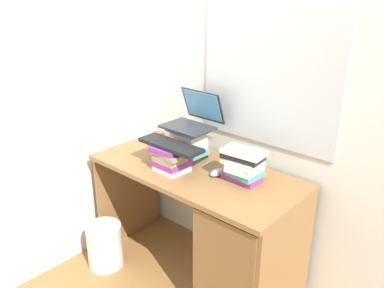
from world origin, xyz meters
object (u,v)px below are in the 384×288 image
object	(u,v)px
book_stack_tall	(188,144)
book_stack_keyboard_riser	(171,158)
laptop	(194,118)
computer_mouse	(217,172)
wastebasket	(105,245)
book_stack_side	(243,165)
mug	(158,140)
desk	(235,240)
keyboard	(171,145)

from	to	relation	value
book_stack_tall	book_stack_keyboard_riser	bearing A→B (deg)	-78.56
laptop	computer_mouse	bearing A→B (deg)	-23.82
book_stack_keyboard_riser	wastebasket	distance (m)	0.82
book_stack_side	wastebasket	bearing A→B (deg)	-152.27
book_stack_keyboard_riser	laptop	distance (m)	0.32
computer_mouse	mug	xyz separation A→B (m)	(-0.58, 0.08, 0.03)
laptop	book_stack_side	bearing A→B (deg)	-11.42
book_stack_keyboard_riser	wastebasket	size ratio (longest dim) A/B	0.74
computer_mouse	book_stack_keyboard_riser	bearing A→B (deg)	-153.98
desk	book_stack_side	size ratio (longest dim) A/B	5.39
desk	book_stack_side	world-z (taller)	book_stack_side
laptop	keyboard	bearing A→B (deg)	-80.76
book_stack_side	book_stack_tall	bearing A→B (deg)	175.86
book_stack_tall	mug	xyz separation A→B (m)	(-0.28, 0.01, -0.05)
book_stack_keyboard_riser	computer_mouse	bearing A→B (deg)	26.02
mug	wastebasket	size ratio (longest dim) A/B	0.42
keyboard	book_stack_side	bearing A→B (deg)	21.36
book_stack_tall	book_stack_side	bearing A→B (deg)	-4.14
book_stack_tall	keyboard	xyz separation A→B (m)	(0.04, -0.19, 0.06)
book_stack_tall	keyboard	world-z (taller)	book_stack_tall
book_stack_side	wastebasket	distance (m)	1.14
book_stack_tall	wastebasket	bearing A→B (deg)	-127.51
book_stack_tall	mug	world-z (taller)	book_stack_tall
computer_mouse	laptop	bearing A→B (deg)	156.18
mug	book_stack_keyboard_riser	bearing A→B (deg)	-32.37
book_stack_side	computer_mouse	size ratio (longest dim) A/B	2.37
book_stack_keyboard_riser	laptop	xyz separation A→B (m)	(-0.04, 0.26, 0.18)
book_stack_tall	laptop	bearing A→B (deg)	90.53
desk	book_stack_keyboard_riser	bearing A→B (deg)	-169.63
book_stack_side	keyboard	world-z (taller)	book_stack_side
book_stack_tall	wastebasket	world-z (taller)	book_stack_tall
book_stack_side	keyboard	size ratio (longest dim) A/B	0.59
keyboard	wastebasket	world-z (taller)	keyboard
keyboard	computer_mouse	world-z (taller)	keyboard
book_stack_tall	book_stack_side	size ratio (longest dim) A/B	0.97
desk	laptop	xyz separation A→B (m)	(-0.48, 0.18, 0.60)
desk	wastebasket	world-z (taller)	desk
keyboard	mug	size ratio (longest dim) A/B	3.27
laptop	keyboard	world-z (taller)	laptop
book_stack_keyboard_riser	mug	world-z (taller)	book_stack_keyboard_riser
book_stack_tall	laptop	distance (m)	0.17
book_stack_tall	desk	bearing A→B (deg)	-13.64
computer_mouse	wastebasket	xyz separation A→B (m)	(-0.64, -0.38, -0.62)
laptop	computer_mouse	world-z (taller)	laptop
keyboard	computer_mouse	distance (m)	0.32
desk	book_stack_tall	world-z (taller)	book_stack_tall
book_stack_tall	computer_mouse	world-z (taller)	book_stack_tall
laptop	mug	distance (m)	0.35
desk	book_stack_tall	size ratio (longest dim) A/B	5.55
book_stack_side	laptop	world-z (taller)	laptop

